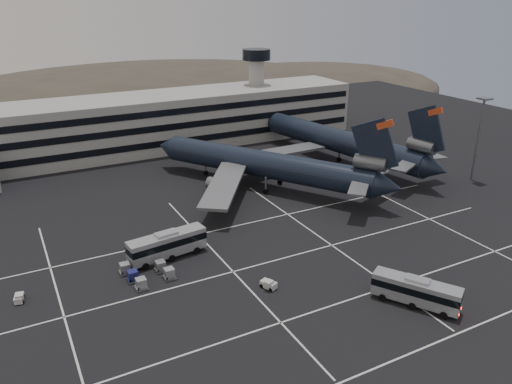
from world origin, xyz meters
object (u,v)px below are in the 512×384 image
trijet_main (267,164)px  tug_a (19,298)px  bus_far (167,244)px  uld_cluster (147,271)px  bus_near (416,290)px

trijet_main → tug_a: (-49.99, -21.41, -4.68)m
bus_far → uld_cluster: size_ratio=1.55×
bus_near → bus_far: size_ratio=0.87×
trijet_main → uld_cluster: trijet_main is taller
trijet_main → tug_a: size_ratio=23.58×
bus_far → uld_cluster: (-4.45, -3.78, -1.62)m
bus_near → trijet_main: bearing=54.1°
uld_cluster → bus_near: bearing=-39.0°
tug_a → uld_cluster: bearing=6.2°
tug_a → bus_near: bearing=-17.1°
tug_a → trijet_main: bearing=34.7°
tug_a → bus_far: bearing=17.3°
bus_near → uld_cluster: 37.87m
bus_far → uld_cluster: bearing=123.0°
bus_near → bus_far: (-24.98, 27.58, 0.22)m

